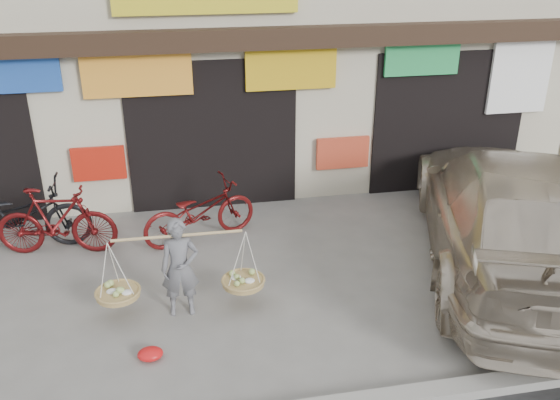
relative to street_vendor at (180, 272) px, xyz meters
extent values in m
plane|color=slate|center=(0.75, -0.15, -0.62)|extent=(70.00, 70.00, 0.00)
cube|color=black|center=(0.75, 3.20, 2.43)|extent=(14.00, 0.35, 0.35)
cube|color=black|center=(0.75, 3.60, 0.73)|extent=(3.00, 0.60, 2.70)
cube|color=black|center=(5.25, 3.60, 0.73)|extent=(3.00, 0.60, 2.70)
cube|color=#1F4CAA|center=(-2.45, 3.27, 1.98)|extent=(1.60, 0.08, 0.60)
cube|color=orange|center=(-0.45, 3.27, 1.88)|extent=(1.80, 0.08, 0.70)
cube|color=gold|center=(2.15, 3.27, 1.88)|extent=(1.60, 0.08, 0.70)
cube|color=green|center=(4.55, 3.27, 1.98)|extent=(1.40, 0.08, 0.60)
cube|color=white|center=(6.55, 3.27, 1.58)|extent=(1.20, 0.08, 1.40)
cube|color=red|center=(-1.25, 3.27, 0.38)|extent=(0.90, 0.08, 0.60)
cube|color=#C34026|center=(3.15, 3.27, 0.28)|extent=(1.00, 0.08, 0.60)
imported|color=slate|center=(0.00, 0.00, 0.07)|extent=(0.51, 0.34, 1.37)
cylinder|color=tan|center=(0.00, 0.00, 0.53)|extent=(1.65, 0.07, 0.04)
cylinder|color=#A78A4F|center=(-0.82, 0.01, -0.24)|extent=(0.56, 0.56, 0.07)
ellipsoid|color=#A5BF66|center=(-0.82, 0.01, -0.18)|extent=(0.39, 0.39, 0.10)
cylinder|color=#A78A4F|center=(0.82, -0.01, -0.24)|extent=(0.56, 0.56, 0.07)
ellipsoid|color=#A5BF66|center=(0.82, -0.01, -0.18)|extent=(0.39, 0.39, 0.10)
imported|color=black|center=(-2.43, 2.28, -0.05)|extent=(2.18, 0.77, 1.14)
imported|color=#550E0F|center=(-1.85, 2.00, -0.06)|extent=(1.92, 0.78, 1.12)
imported|color=#540E0E|center=(0.38, 2.03, -0.11)|extent=(2.05, 1.28, 1.02)
imported|color=#BFB19A|center=(4.93, 0.36, 0.27)|extent=(4.46, 6.66, 1.79)
cube|color=black|center=(5.92, 3.12, -0.07)|extent=(1.63, 0.67, 0.45)
cube|color=silver|center=(5.95, 3.19, -0.17)|extent=(0.43, 0.17, 0.12)
ellipsoid|color=red|center=(-0.43, -0.90, -0.55)|extent=(0.31, 0.25, 0.14)
camera|label=1|loc=(0.03, -6.77, 4.04)|focal=38.00mm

